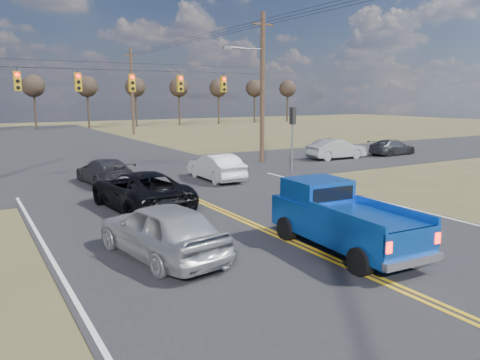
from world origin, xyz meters
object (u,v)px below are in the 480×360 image
silver_suv (161,230)px  dgrey_car_queue (104,171)px  black_suv (140,190)px  white_car_queue (216,167)px  cross_car_east_near (336,149)px  pickup_truck (341,219)px  cross_car_east_far (392,147)px

silver_suv → dgrey_car_queue: size_ratio=1.03×
silver_suv → dgrey_car_queue: 12.30m
black_suv → white_car_queue: bearing=-147.6°
dgrey_car_queue → cross_car_east_near: 17.25m
pickup_truck → silver_suv: (-4.86, 2.06, -0.14)m
white_car_queue → cross_car_east_near: bearing=-163.4°
pickup_truck → dgrey_car_queue: bearing=105.9°
silver_suv → cross_car_east_far: (24.20, 13.12, -0.21)m
black_suv → dgrey_car_queue: (0.19, 6.25, -0.11)m
cross_car_east_near → black_suv: bearing=116.4°
black_suv → cross_car_east_near: 18.98m
cross_car_east_near → dgrey_car_queue: bearing=97.3°
pickup_truck → dgrey_car_queue: 14.63m
silver_suv → cross_car_east_far: size_ratio=1.14×
black_suv → silver_suv: bearing=72.1°
pickup_truck → cross_car_east_near: 20.91m
dgrey_car_queue → black_suv: bearing=83.4°
white_car_queue → cross_car_east_far: white_car_queue is taller
pickup_truck → cross_car_east_far: pickup_truck is taller
silver_suv → cross_car_east_near: size_ratio=1.07×
dgrey_car_queue → cross_car_east_far: (22.61, 0.93, -0.06)m
black_suv → white_car_queue: size_ratio=1.27×
cross_car_east_near → cross_car_east_far: cross_car_east_near is taller
black_suv → cross_car_east_far: black_suv is taller
black_suv → white_car_queue: black_suv is taller
dgrey_car_queue → cross_car_east_far: dgrey_car_queue is taller
pickup_truck → black_suv: pickup_truck is taller
cross_car_east_far → black_suv: bearing=103.8°
pickup_truck → cross_car_east_far: bearing=41.1°
silver_suv → cross_car_east_far: silver_suv is taller
pickup_truck → white_car_queue: size_ratio=1.21×
cross_car_east_near → white_car_queue: bearing=108.4°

